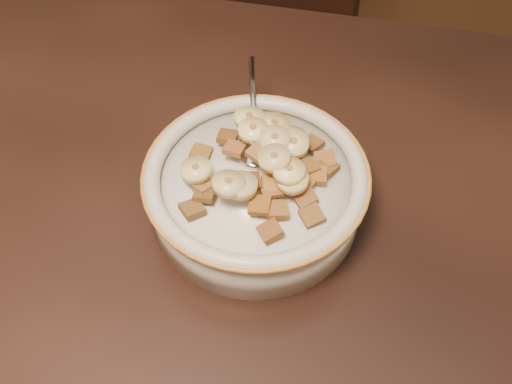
% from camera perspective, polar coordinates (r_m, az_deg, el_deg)
% --- Properties ---
extents(table, '(1.43, 0.94, 0.04)m').
position_cam_1_polar(table, '(0.62, -13.64, -6.52)').
color(table, black).
rests_on(table, floor).
extents(chair, '(0.55, 0.55, 1.04)m').
position_cam_1_polar(chair, '(1.16, -2.69, 12.97)').
color(chair, black).
rests_on(chair, floor).
extents(cereal_bowl, '(0.22, 0.22, 0.05)m').
position_cam_1_polar(cereal_bowl, '(0.59, 0.00, -0.23)').
color(cereal_bowl, silver).
rests_on(cereal_bowl, table).
extents(milk, '(0.18, 0.18, 0.00)m').
position_cam_1_polar(milk, '(0.57, 0.00, 1.38)').
color(milk, silver).
rests_on(milk, cereal_bowl).
extents(spoon, '(0.05, 0.06, 0.01)m').
position_cam_1_polar(spoon, '(0.59, -0.11, 4.26)').
color(spoon, '#A4A9B2').
rests_on(spoon, cereal_bowl).
extents(cereal_square_0, '(0.03, 0.03, 0.01)m').
position_cam_1_polar(cereal_square_0, '(0.55, -5.25, 0.67)').
color(cereal_square_0, olive).
rests_on(cereal_square_0, milk).
extents(cereal_square_1, '(0.02, 0.02, 0.01)m').
position_cam_1_polar(cereal_square_1, '(0.56, 6.06, 1.75)').
color(cereal_square_1, brown).
rests_on(cereal_square_1, milk).
extents(cereal_square_2, '(0.03, 0.03, 0.01)m').
position_cam_1_polar(cereal_square_2, '(0.55, 3.04, 1.97)').
color(cereal_square_2, brown).
rests_on(cereal_square_2, milk).
extents(cereal_square_3, '(0.02, 0.02, 0.01)m').
position_cam_1_polar(cereal_square_3, '(0.59, -5.53, 3.97)').
color(cereal_square_3, brown).
rests_on(cereal_square_3, milk).
extents(cereal_square_4, '(0.02, 0.02, 0.01)m').
position_cam_1_polar(cereal_square_4, '(0.55, -5.14, -0.20)').
color(cereal_square_4, brown).
rests_on(cereal_square_4, milk).
extents(cereal_square_5, '(0.02, 0.02, 0.01)m').
position_cam_1_polar(cereal_square_5, '(0.57, 3.65, 3.38)').
color(cereal_square_5, '#9D541B').
rests_on(cereal_square_5, milk).
extents(cereal_square_6, '(0.03, 0.03, 0.01)m').
position_cam_1_polar(cereal_square_6, '(0.54, -6.40, -1.67)').
color(cereal_square_6, brown).
rests_on(cereal_square_6, milk).
extents(cereal_square_7, '(0.03, 0.03, 0.01)m').
position_cam_1_polar(cereal_square_7, '(0.54, 5.61, -2.37)').
color(cereal_square_7, brown).
rests_on(cereal_square_7, milk).
extents(cereal_square_8, '(0.03, 0.03, 0.01)m').
position_cam_1_polar(cereal_square_8, '(0.55, 4.88, -0.49)').
color(cereal_square_8, brown).
rests_on(cereal_square_8, milk).
extents(cereal_square_9, '(0.03, 0.03, 0.01)m').
position_cam_1_polar(cereal_square_9, '(0.54, 1.49, 0.32)').
color(cereal_square_9, '#9B5D2A').
rests_on(cereal_square_9, milk).
extents(cereal_square_10, '(0.02, 0.02, 0.01)m').
position_cam_1_polar(cereal_square_10, '(0.53, 0.36, -1.33)').
color(cereal_square_10, brown).
rests_on(cereal_square_10, milk).
extents(cereal_square_11, '(0.03, 0.03, 0.01)m').
position_cam_1_polar(cereal_square_11, '(0.57, 5.15, 2.51)').
color(cereal_square_11, brown).
rests_on(cereal_square_11, milk).
extents(cereal_square_12, '(0.03, 0.03, 0.01)m').
position_cam_1_polar(cereal_square_12, '(0.60, 2.53, 6.18)').
color(cereal_square_12, brown).
rests_on(cereal_square_12, milk).
extents(cereal_square_13, '(0.03, 0.03, 0.01)m').
position_cam_1_polar(cereal_square_13, '(0.52, 1.41, -3.91)').
color(cereal_square_13, brown).
rests_on(cereal_square_13, milk).
extents(cereal_square_14, '(0.03, 0.03, 0.01)m').
position_cam_1_polar(cereal_square_14, '(0.55, 1.67, 0.77)').
color(cereal_square_14, '#996525').
rests_on(cereal_square_14, milk).
extents(cereal_square_15, '(0.03, 0.03, 0.01)m').
position_cam_1_polar(cereal_square_15, '(0.54, -0.61, 1.11)').
color(cereal_square_15, brown).
rests_on(cereal_square_15, milk).
extents(cereal_square_16, '(0.02, 0.02, 0.01)m').
position_cam_1_polar(cereal_square_16, '(0.59, -2.86, 5.56)').
color(cereal_square_16, brown).
rests_on(cereal_square_16, milk).
extents(cereal_square_17, '(0.02, 0.02, 0.01)m').
position_cam_1_polar(cereal_square_17, '(0.58, -2.17, 4.36)').
color(cereal_square_17, brown).
rests_on(cereal_square_17, milk).
extents(cereal_square_18, '(0.03, 0.03, 0.01)m').
position_cam_1_polar(cereal_square_18, '(0.58, 6.94, 3.26)').
color(cereal_square_18, brown).
rests_on(cereal_square_18, milk).
extents(cereal_square_19, '(0.03, 0.03, 0.01)m').
position_cam_1_polar(cereal_square_19, '(0.57, 7.08, 2.52)').
color(cereal_square_19, brown).
rests_on(cereal_square_19, milk).
extents(cereal_square_20, '(0.02, 0.02, 0.01)m').
position_cam_1_polar(cereal_square_20, '(0.58, 3.52, 4.22)').
color(cereal_square_20, brown).
rests_on(cereal_square_20, milk).
extents(cereal_square_21, '(0.03, 0.03, 0.01)m').
position_cam_1_polar(cereal_square_21, '(0.56, 4.74, 0.96)').
color(cereal_square_21, '#8E5916').
rests_on(cereal_square_21, milk).
extents(cereal_square_22, '(0.03, 0.03, 0.01)m').
position_cam_1_polar(cereal_square_22, '(0.53, 2.11, -1.76)').
color(cereal_square_22, '#915E25').
rests_on(cereal_square_22, milk).
extents(cereal_square_23, '(0.03, 0.03, 0.01)m').
position_cam_1_polar(cereal_square_23, '(0.59, 5.58, 4.83)').
color(cereal_square_23, brown).
rests_on(cereal_square_23, milk).
extents(cereal_square_24, '(0.03, 0.03, 0.01)m').
position_cam_1_polar(cereal_square_24, '(0.56, 0.30, 3.94)').
color(cereal_square_24, brown).
rests_on(cereal_square_24, milk).
extents(banana_slice_0, '(0.04, 0.04, 0.01)m').
position_cam_1_polar(banana_slice_0, '(0.58, 3.62, 5.33)').
color(banana_slice_0, '#D6C289').
rests_on(banana_slice_0, milk).
extents(banana_slice_1, '(0.04, 0.04, 0.01)m').
position_cam_1_polar(banana_slice_1, '(0.57, 3.76, 4.82)').
color(banana_slice_1, '#F5E797').
rests_on(banana_slice_1, milk).
extents(banana_slice_2, '(0.04, 0.04, 0.01)m').
position_cam_1_polar(banana_slice_2, '(0.54, 1.84, 3.38)').
color(banana_slice_2, tan).
rests_on(banana_slice_2, milk).
extents(banana_slice_3, '(0.04, 0.04, 0.01)m').
position_cam_1_polar(banana_slice_3, '(0.53, -1.50, 0.68)').
color(banana_slice_3, '#D8C67A').
rests_on(banana_slice_3, milk).
extents(banana_slice_4, '(0.04, 0.04, 0.01)m').
position_cam_1_polar(banana_slice_4, '(0.57, 1.88, 5.29)').
color(banana_slice_4, '#F4E29E').
rests_on(banana_slice_4, milk).
extents(banana_slice_5, '(0.03, 0.04, 0.01)m').
position_cam_1_polar(banana_slice_5, '(0.60, -0.66, 7.40)').
color(banana_slice_5, '#F7E288').
rests_on(banana_slice_5, milk).
extents(banana_slice_6, '(0.04, 0.04, 0.01)m').
position_cam_1_polar(banana_slice_6, '(0.54, 3.65, 1.25)').
color(banana_slice_6, '#D4C883').
rests_on(banana_slice_6, milk).
extents(banana_slice_7, '(0.04, 0.04, 0.01)m').
position_cam_1_polar(banana_slice_7, '(0.59, 1.88, 6.74)').
color(banana_slice_7, '#FEDD7C').
rests_on(banana_slice_7, milk).
extents(banana_slice_8, '(0.04, 0.04, 0.01)m').
position_cam_1_polar(banana_slice_8, '(0.54, 3.30, 2.09)').
color(banana_slice_8, beige).
rests_on(banana_slice_8, milk).
extents(banana_slice_9, '(0.04, 0.04, 0.01)m').
position_cam_1_polar(banana_slice_9, '(0.56, -6.03, 2.20)').
color(banana_slice_9, '#EBCC84').
rests_on(banana_slice_9, milk).
extents(banana_slice_10, '(0.04, 0.04, 0.01)m').
position_cam_1_polar(banana_slice_10, '(0.58, -0.30, 6.19)').
color(banana_slice_10, '#F6ED8E').
rests_on(banana_slice_10, milk).
extents(banana_slice_11, '(0.04, 0.04, 0.01)m').
position_cam_1_polar(banana_slice_11, '(0.53, -2.75, 0.81)').
color(banana_slice_11, tan).
rests_on(banana_slice_11, milk).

